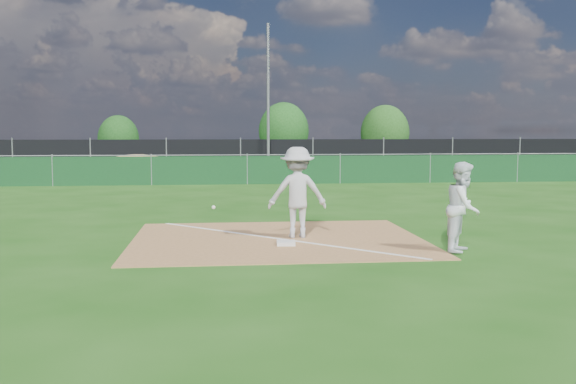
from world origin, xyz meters
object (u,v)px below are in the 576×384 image
object	(u,v)px
tree_mid	(284,131)
runner	(463,207)
light_pole	(268,99)
tree_left	(118,139)
play_at_first	(297,192)
first_base	(286,243)
car_mid	(203,157)
tree_right	(385,133)
car_left	(131,155)
car_right	(301,156)

from	to	relation	value
tree_mid	runner	bearing A→B (deg)	-90.39
light_pole	tree_left	distance (m)	14.91
play_at_first	runner	size ratio (longest dim) A/B	1.43
first_base	car_mid	xyz separation A→B (m)	(-2.24, 26.48, 0.66)
first_base	play_at_first	distance (m)	1.31
tree_mid	tree_right	world-z (taller)	tree_mid
play_at_first	car_left	world-z (taller)	play_at_first
play_at_first	tree_right	distance (m)	33.49
play_at_first	car_mid	world-z (taller)	play_at_first
first_base	tree_mid	xyz separation A→B (m)	(3.48, 34.42, 2.18)
light_pole	tree_mid	distance (m)	12.30
car_mid	tree_right	world-z (taller)	tree_right
light_pole	car_right	xyz separation A→B (m)	(2.31, 3.88, -3.27)
light_pole	tree_mid	bearing A→B (deg)	80.18
car_left	car_mid	bearing A→B (deg)	-117.74
car_right	tree_mid	bearing A→B (deg)	-18.40
light_pole	car_left	world-z (taller)	light_pole
play_at_first	tree_left	xyz separation A→B (m)	(-8.58, 32.68, 0.75)
play_at_first	tree_mid	xyz separation A→B (m)	(3.15, 33.54, 1.26)
car_left	runner	bearing A→B (deg)	-176.62
first_base	car_left	distance (m)	28.21
play_at_first	tree_mid	bearing A→B (deg)	84.64
play_at_first	runner	world-z (taller)	play_at_first
light_pole	first_base	size ratio (longest dim) A/B	22.21
car_left	first_base	bearing A→B (deg)	177.79
tree_left	tree_mid	size ratio (longest dim) A/B	0.77
tree_right	tree_mid	bearing A→B (deg)	166.67
car_left	tree_left	size ratio (longest dim) A/B	1.43
runner	tree_left	xyz separation A→B (m)	(-11.49, 34.52, 0.88)
car_left	tree_right	world-z (taller)	tree_right
tree_left	tree_right	size ratio (longest dim) A/B	0.81
play_at_first	tree_left	world-z (taller)	tree_left
play_at_first	tree_mid	distance (m)	33.71
first_base	car_mid	size ratio (longest dim) A/B	0.08
light_pole	tree_mid	xyz separation A→B (m)	(2.08, 12.00, -1.76)
first_base	tree_left	world-z (taller)	tree_left
play_at_first	runner	bearing A→B (deg)	-32.36
tree_mid	car_mid	bearing A→B (deg)	-125.77
car_left	car_mid	size ratio (longest dim) A/B	1.12
runner	tree_mid	distance (m)	35.41
tree_left	light_pole	bearing A→B (deg)	-49.08
play_at_first	car_mid	distance (m)	25.74
first_base	tree_mid	distance (m)	34.66
tree_left	tree_right	bearing A→B (deg)	-2.52
runner	tree_right	size ratio (longest dim) A/B	0.41
runner	car_right	bearing A→B (deg)	31.86
tree_left	tree_mid	world-z (taller)	tree_mid
light_pole	play_at_first	distance (m)	21.78
light_pole	tree_left	bearing A→B (deg)	130.92
tree_right	car_mid	bearing A→B (deg)	-154.08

